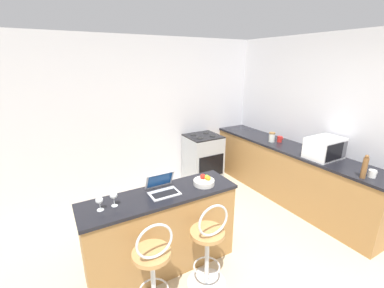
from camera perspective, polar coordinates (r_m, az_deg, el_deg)
name	(u,v)px	position (r m, az deg, el deg)	size (l,w,h in m)	color
ground_plane	(239,284)	(3.08, 10.33, -28.24)	(20.00, 20.00, 0.00)	#BCAD8E
wall_back	(146,117)	(4.49, -10.21, 6.03)	(12.00, 0.06, 2.60)	silver
wall_right	(376,135)	(4.04, 35.68, 1.55)	(0.06, 12.00, 2.60)	silver
breakfast_bar	(162,231)	(2.95, -6.66, -18.70)	(1.63, 0.48, 0.91)	#9E703D
counter_right	(287,172)	(4.55, 20.36, -5.91)	(0.60, 3.08, 0.91)	#9E703D
bar_stool_near	(153,271)	(2.53, -8.60, -26.13)	(0.40, 0.40, 0.98)	silver
bar_stool_far	(208,248)	(2.73, 3.59, -22.15)	(0.40, 0.40, 0.98)	silver
laptop	(162,188)	(2.72, -6.61, -9.58)	(0.30, 0.26, 0.20)	#B7BABF
microwave	(325,148)	(4.03, 27.40, -0.80)	(0.50, 0.35, 0.29)	white
stove_range	(203,159)	(4.84, 2.44, -3.28)	(0.60, 0.58, 0.92)	#9EA3A8
pepper_mill	(365,167)	(3.58, 33.99, -4.26)	(0.06, 0.06, 0.29)	brown
wine_glass_short	(99,201)	(2.52, -19.90, -11.79)	(0.07, 0.07, 0.14)	silver
wine_glass_tall	(114,196)	(2.54, -17.03, -10.94)	(0.07, 0.07, 0.15)	silver
mug_white	(372,174)	(3.69, 35.17, -5.39)	(0.10, 0.08, 0.09)	white
fruit_bowl	(204,181)	(2.86, 2.73, -8.29)	(0.23, 0.23, 0.11)	silver
storage_jar	(272,137)	(4.52, 17.33, 1.48)	(0.10, 0.10, 0.16)	silver
mug_red	(280,139)	(4.57, 18.91, 1.06)	(0.10, 0.08, 0.10)	red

